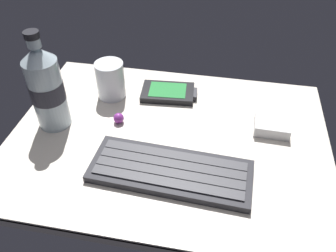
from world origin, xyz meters
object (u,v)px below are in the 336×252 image
handheld_device (168,92)px  juice_cup (111,81)px  keyboard (171,171)px  charger_block (272,126)px  trackball_mouse (119,118)px  water_bottle (47,87)px

handheld_device → juice_cup: juice_cup is taller
keyboard → charger_block: size_ratio=4.21×
keyboard → trackball_mouse: bearing=137.6°
charger_block → water_bottle: bearing=-172.7°
handheld_device → water_bottle: water_bottle is taller
water_bottle → charger_block: (44.72, 5.71, -7.81)cm
handheld_device → trackball_mouse: (-8.51, -11.54, 0.37)cm
keyboard → juice_cup: (-17.69, 21.25, 3.10)cm
keyboard → charger_block: bearing=40.1°
juice_cup → water_bottle: bearing=-127.2°
charger_block → trackball_mouse: bearing=-174.2°
juice_cup → charger_block: juice_cup is taller
juice_cup → charger_block: (35.96, -5.84, -2.71)cm
charger_block → juice_cup: bearing=170.8°
keyboard → water_bottle: (-26.44, 9.70, 8.20)cm
juice_cup → water_bottle: 15.36cm
trackball_mouse → handheld_device: bearing=53.6°
juice_cup → keyboard: bearing=-50.2°
keyboard → charger_block: 23.91cm
water_bottle → charger_block: water_bottle is taller
water_bottle → trackball_mouse: (13.09, 2.49, -7.91)cm
charger_block → trackball_mouse: 31.79cm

